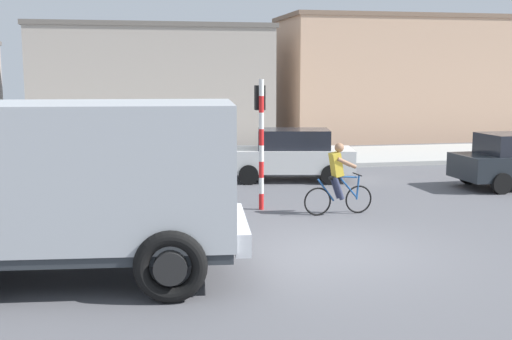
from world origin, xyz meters
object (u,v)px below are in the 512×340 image
at_px(traffic_light_pole, 261,126).
at_px(car_far_side, 290,154).
at_px(cyclist, 338,179).
at_px(truck_foreground, 74,179).

height_order(traffic_light_pole, car_far_side, traffic_light_pole).
height_order(cyclist, car_far_side, cyclist).
bearing_deg(car_far_side, traffic_light_pole, -113.88).
relative_size(truck_foreground, car_far_side, 1.33).
bearing_deg(cyclist, car_far_side, 88.49).
bearing_deg(car_far_side, cyclist, -91.51).
height_order(truck_foreground, traffic_light_pole, traffic_light_pole).
bearing_deg(traffic_light_pole, car_far_side, 66.12).
relative_size(cyclist, car_far_side, 0.41).
height_order(truck_foreground, cyclist, truck_foreground).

